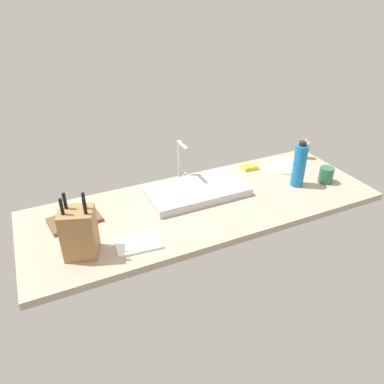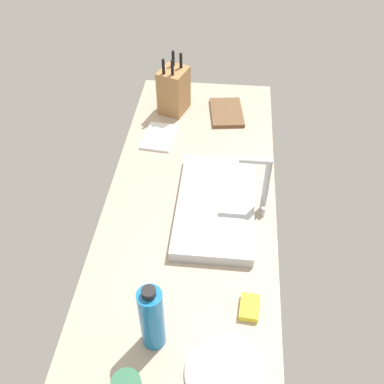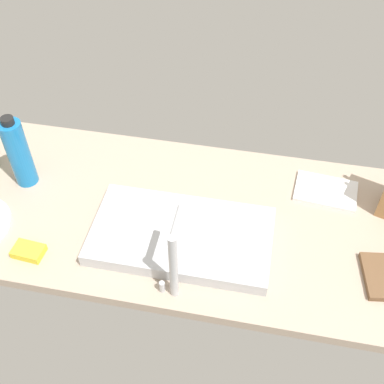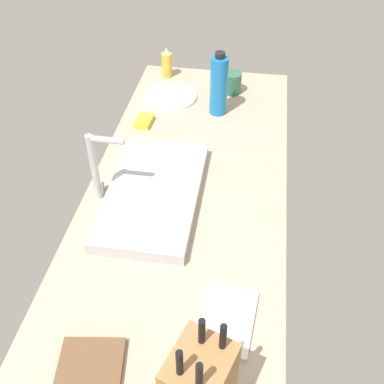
% 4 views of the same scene
% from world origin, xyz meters
% --- Properties ---
extents(countertop_slab, '(1.86, 0.67, 0.04)m').
position_xyz_m(countertop_slab, '(0.00, 0.00, 0.02)').
color(countertop_slab, tan).
rests_on(countertop_slab, ground).
extents(sink_basin, '(0.54, 0.29, 0.04)m').
position_xyz_m(sink_basin, '(0.00, 0.10, 0.06)').
color(sink_basin, '#B7BABF').
rests_on(sink_basin, countertop_slab).
extents(faucet, '(0.06, 0.12, 0.25)m').
position_xyz_m(faucet, '(-0.02, 0.27, 0.18)').
color(faucet, '#B7BABF').
rests_on(faucet, countertop_slab).
extents(knife_block, '(0.17, 0.16, 0.29)m').
position_xyz_m(knife_block, '(-0.66, -0.15, 0.15)').
color(knife_block, '#9E7042').
rests_on(knife_block, countertop_slab).
extents(cutting_board, '(0.26, 0.18, 0.02)m').
position_xyz_m(cutting_board, '(-0.65, 0.12, 0.04)').
color(cutting_board, brown).
rests_on(cutting_board, countertop_slab).
extents(water_bottle, '(0.07, 0.07, 0.26)m').
position_xyz_m(water_bottle, '(0.56, -0.05, 0.16)').
color(water_bottle, '#1970B7').
rests_on(water_bottle, countertop_slab).
extents(dinner_plate, '(0.24, 0.24, 0.01)m').
position_xyz_m(dinner_plate, '(0.65, 0.17, 0.04)').
color(dinner_plate, white).
rests_on(dinner_plate, countertop_slab).
extents(dish_towel, '(0.21, 0.15, 0.01)m').
position_xyz_m(dish_towel, '(-0.43, -0.18, 0.04)').
color(dish_towel, white).
rests_on(dish_towel, countertop_slab).
extents(dish_sponge, '(0.09, 0.07, 0.02)m').
position_xyz_m(dish_sponge, '(0.43, 0.23, 0.05)').
color(dish_sponge, yellow).
rests_on(dish_sponge, countertop_slab).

